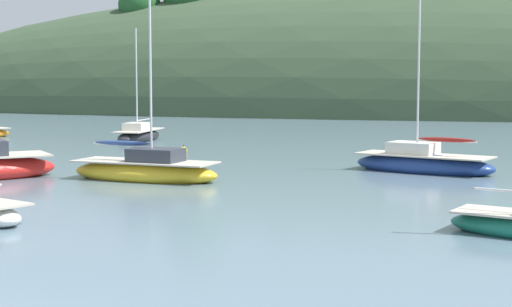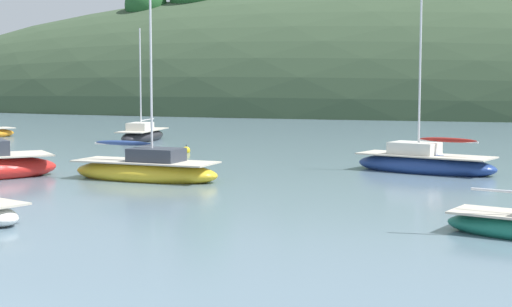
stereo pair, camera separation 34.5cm
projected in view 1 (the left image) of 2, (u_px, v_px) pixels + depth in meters
The scene contains 5 objects.
far_shoreline_hill at pixel (412, 113), 94.31m from camera, with size 150.00×36.00×33.14m.
sailboat_grey_yawl at pixel (423, 163), 34.94m from camera, with size 6.75×4.03×7.86m.
sailboat_cream_ketch at pixel (146, 170), 32.16m from camera, with size 6.58×2.72×7.77m.
sailboat_yellow_far at pixel (139, 135), 52.53m from camera, with size 2.52×6.04×7.57m.
mooring_buoy_inner at pixel (184, 151), 43.99m from camera, with size 0.44×0.44×0.54m.
Camera 1 is at (8.65, -9.45, 4.11)m, focal length 55.78 mm.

